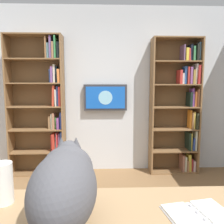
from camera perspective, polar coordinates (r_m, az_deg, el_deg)
wall_back at (r=3.78m, az=-1.48°, el=5.50°), size 4.52×0.06×2.70m
bookshelf_left at (r=3.83m, az=16.75°, el=1.78°), size 0.78×0.28×2.17m
bookshelf_right at (r=3.75m, az=-16.84°, el=1.10°), size 0.86×0.28×2.20m
wall_mounted_tv at (r=3.70m, az=-1.67°, el=3.67°), size 0.70×0.07×0.43m
cat at (r=1.20m, az=-11.84°, el=-17.08°), size 0.35×0.70×0.39m
open_binder at (r=1.37m, az=20.67°, el=-22.71°), size 0.36×0.28×0.02m
paper_towel_roll at (r=1.49m, az=-25.80°, el=-15.85°), size 0.11×0.11×0.24m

